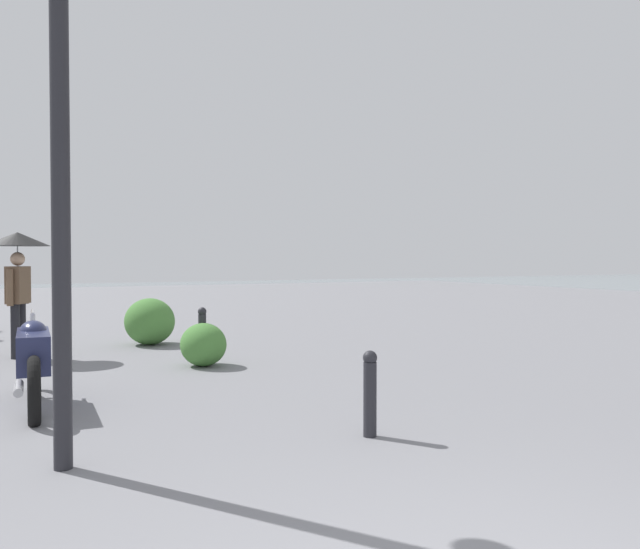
# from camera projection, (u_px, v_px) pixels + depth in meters

# --- Properties ---
(lamppost) EXTENTS (0.98, 0.28, 3.99)m
(lamppost) POSITION_uv_depth(u_px,v_px,m) (60.00, 118.00, 4.74)
(lamppost) COLOR #232328
(lamppost) RESTS_ON ground
(motorcycle) EXTENTS (2.17, 0.38, 1.06)m
(motorcycle) POSITION_uv_depth(u_px,v_px,m) (33.00, 361.00, 6.80)
(motorcycle) COLOR black
(motorcycle) RESTS_ON ground
(pedestrian) EXTENTS (1.00, 1.00, 2.03)m
(pedestrian) POSITION_uv_depth(u_px,v_px,m) (18.00, 259.00, 10.15)
(pedestrian) COLOR black
(pedestrian) RESTS_ON ground
(bollard_near) EXTENTS (0.13, 0.13, 0.78)m
(bollard_near) POSITION_uv_depth(u_px,v_px,m) (370.00, 392.00, 5.67)
(bollard_near) COLOR #232328
(bollard_near) RESTS_ON ground
(bollard_mid) EXTENTS (0.13, 0.13, 0.87)m
(bollard_mid) POSITION_uv_depth(u_px,v_px,m) (202.00, 335.00, 9.55)
(bollard_mid) COLOR #232328
(bollard_mid) RESTS_ON ground
(shrub_low) EXTENTS (1.02, 0.92, 0.87)m
(shrub_low) POSITION_uv_depth(u_px,v_px,m) (150.00, 321.00, 11.74)
(shrub_low) COLOR #477F38
(shrub_low) RESTS_ON ground
(shrub_round) EXTENTS (0.76, 0.68, 0.64)m
(shrub_round) POSITION_uv_depth(u_px,v_px,m) (203.00, 345.00, 9.40)
(shrub_round) COLOR #477F38
(shrub_round) RESTS_ON ground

